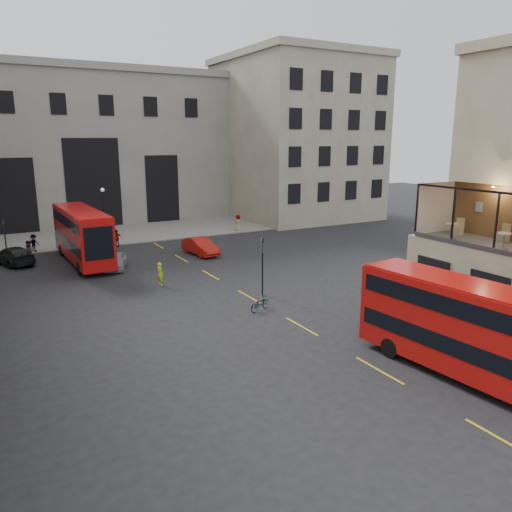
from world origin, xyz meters
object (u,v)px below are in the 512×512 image
bus_near (473,327)px  cyclist (160,274)px  traffic_light_far (5,237)px  cafe_chair_c (503,236)px  car_b (200,246)px  car_c (13,256)px  traffic_light_near (262,259)px  street_lamp_b (104,218)px  cafe_table_far (451,228)px  cafe_table_mid (504,238)px  car_a (115,261)px  bus_far (82,233)px  pedestrian_b (34,243)px  pedestrian_d (238,223)px  pedestrian_a (30,252)px  cafe_chair_d (458,230)px  bicycle (260,303)px  pedestrian_c (117,238)px

bus_near → cyclist: bus_near is taller
traffic_light_far → cafe_chair_c: bearing=-49.9°
cyclist → bus_near: bearing=-168.9°
car_b → car_c: car_b is taller
traffic_light_near → bus_near: bearing=-83.2°
street_lamp_b → cyclist: (-0.08, -16.61, -1.59)m
traffic_light_far → bus_near: 34.24m
traffic_light_far → cyclist: bearing=-50.0°
street_lamp_b → cafe_table_far: bearing=-68.8°
bus_near → traffic_light_far: bearing=117.3°
cyclist → cafe_table_mid: size_ratio=1.99×
traffic_light_far → car_a: (7.30, -4.67, -1.79)m
cafe_chair_c → bus_far: bearing=123.7°
pedestrian_b → pedestrian_d: size_ratio=0.85×
car_a → pedestrian_d: (15.63, 9.45, 0.30)m
pedestrian_a → cafe_chair_d: size_ratio=2.00×
traffic_light_near → cafe_table_mid: cafe_table_mid is taller
traffic_light_far → street_lamp_b: street_lamp_b is taller
cafe_chair_c → cafe_chair_d: cafe_chair_c is taller
pedestrian_b → cyclist: bearing=-100.0°
street_lamp_b → car_c: bearing=-149.2°
bus_far → car_c: bus_far is taller
pedestrian_a → cafe_table_mid: size_ratio=2.37×
pedestrian_d → cafe_table_mid: 32.95m
bicycle → street_lamp_b: bearing=-13.7°
cafe_table_mid → cafe_chair_c: (1.55, 1.11, -0.24)m
car_c → car_a: bearing=120.6°
car_b → bus_near: bearing=-94.5°
pedestrian_d → cafe_chair_c: 31.76m
traffic_light_near → car_b: 12.83m
car_b → pedestrian_a: size_ratio=2.33×
cafe_table_mid → car_c: bearing=125.6°
bicycle → pedestrian_c: (-2.91, 21.92, 0.40)m
traffic_light_near → cafe_table_mid: 14.00m
bus_far → car_a: bearing=-62.3°
street_lamp_b → cafe_table_mid: cafe_table_mid is taller
cyclist → car_c: bearing=28.6°
cyclist → pedestrian_a: bearing=25.5°
pedestrian_b → pedestrian_c: size_ratio=0.98×
pedestrian_c → cafe_table_mid: (11.52, -31.21, 4.32)m
pedestrian_c → bicycle: bearing=81.8°
bus_near → cafe_table_mid: 6.47m
pedestrian_a → cafe_table_far: size_ratio=2.30×
car_a → pedestrian_b: bearing=138.3°
street_lamp_b → cafe_chair_c: (13.51, -32.74, 2.50)m
bus_far → pedestrian_c: (3.88, 4.70, -1.65)m
bus_near → cafe_chair_d: size_ratio=11.05×
bicycle → cafe_table_far: 11.57m
cafe_chair_c → pedestrian_c: bearing=113.5°
car_c → pedestrian_a: 1.34m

